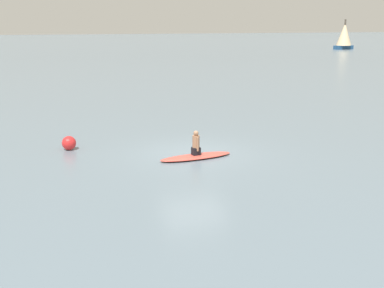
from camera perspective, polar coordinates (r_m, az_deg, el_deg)
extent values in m
plane|color=slate|center=(17.84, 0.13, -1.16)|extent=(400.00, 400.00, 0.00)
ellipsoid|color=#D84C3F|center=(17.19, 0.48, -1.52)|extent=(2.82, 0.95, 0.14)
cube|color=black|center=(17.14, 0.48, -0.86)|extent=(0.31, 0.26, 0.28)
cylinder|color=#9E7051|center=(17.05, 0.49, 0.28)|extent=(0.28, 0.28, 0.46)
sphere|color=#9E7051|center=(16.97, 0.49, 1.31)|extent=(0.18, 0.18, 0.18)
cylinder|color=#9E7051|center=(16.92, 0.71, -0.03)|extent=(0.08, 0.08, 0.51)
cylinder|color=#9E7051|center=(17.20, 0.27, 0.20)|extent=(0.08, 0.08, 0.51)
cube|color=navy|center=(94.86, 17.82, 11.05)|extent=(4.01, 1.60, 0.70)
cylinder|color=#4C4238|center=(94.77, 17.95, 12.69)|extent=(0.31, 0.31, 4.76)
cone|color=beige|center=(94.77, 17.93, 12.52)|extent=(3.02, 3.02, 4.19)
sphere|color=red|center=(18.92, -14.64, 0.12)|extent=(0.55, 0.55, 0.55)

